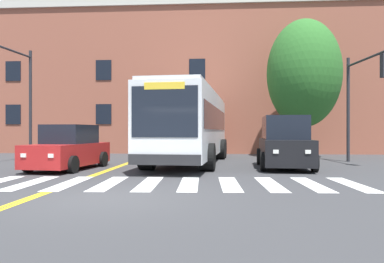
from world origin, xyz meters
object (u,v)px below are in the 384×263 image
(street_tree_curbside_large, at_px, (304,74))
(traffic_light_far_corner, at_px, (12,81))
(traffic_light_near_corner, at_px, (363,88))
(city_bus, at_px, (191,125))
(car_red_near_lane, at_px, (69,149))
(car_black_far_lane, at_px, (284,144))

(street_tree_curbside_large, bearing_deg, traffic_light_far_corner, -164.09)
(street_tree_curbside_large, bearing_deg, traffic_light_near_corner, -67.45)
(city_bus, distance_m, traffic_light_far_corner, 9.20)
(car_red_near_lane, bearing_deg, traffic_light_near_corner, 13.58)
(city_bus, relative_size, car_black_far_lane, 2.52)
(car_red_near_lane, distance_m, car_black_far_lane, 8.97)
(car_red_near_lane, distance_m, traffic_light_near_corner, 13.53)
(city_bus, xyz_separation_m, street_tree_curbside_large, (6.32, 3.95, 3.04))
(traffic_light_far_corner, xyz_separation_m, street_tree_curbside_large, (15.25, 4.35, 0.85))
(car_black_far_lane, distance_m, traffic_light_far_corner, 13.52)
(traffic_light_near_corner, height_order, traffic_light_far_corner, traffic_light_far_corner)
(traffic_light_near_corner, height_order, street_tree_curbside_large, street_tree_curbside_large)
(city_bus, xyz_separation_m, traffic_light_near_corner, (8.09, -0.30, 1.71))
(city_bus, bearing_deg, car_red_near_lane, -144.53)
(traffic_light_near_corner, relative_size, traffic_light_far_corner, 0.90)
(car_black_far_lane, xyz_separation_m, street_tree_curbside_large, (2.21, 6.24, 3.88))
(traffic_light_near_corner, distance_m, street_tree_curbside_large, 4.79)
(car_black_far_lane, bearing_deg, traffic_light_near_corner, 26.62)
(city_bus, height_order, car_red_near_lane, city_bus)
(car_black_far_lane, bearing_deg, street_tree_curbside_large, 70.49)
(car_red_near_lane, height_order, car_black_far_lane, car_black_far_lane)
(car_black_far_lane, xyz_separation_m, traffic_light_near_corner, (3.98, 1.99, 2.56))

